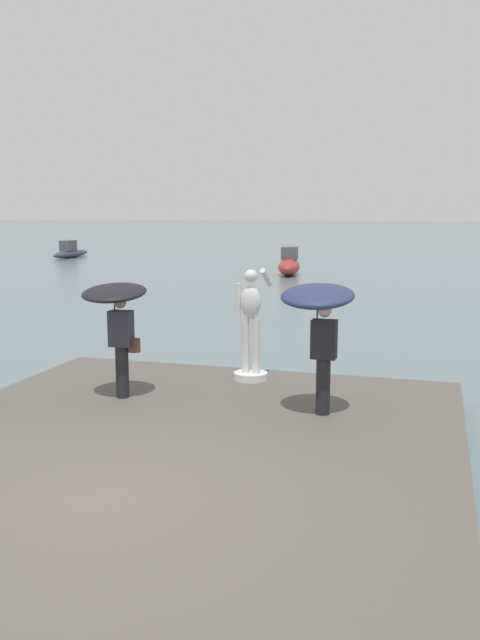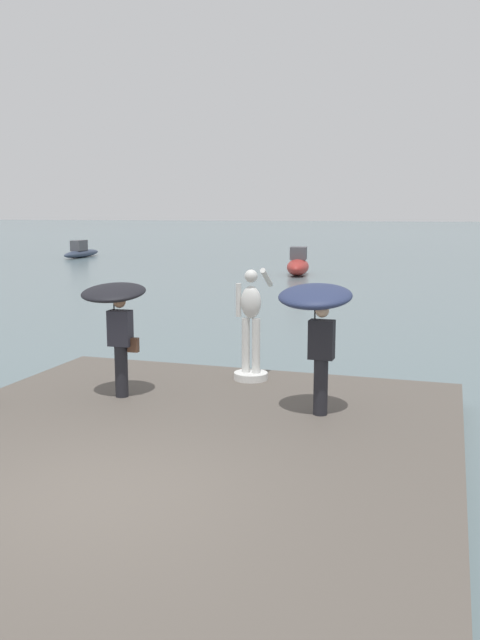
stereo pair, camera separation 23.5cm
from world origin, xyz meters
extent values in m
plane|color=slate|center=(0.00, 40.00, 0.00)|extent=(400.00, 400.00, 0.00)
cube|color=#564F47|center=(0.00, 1.62, 0.20)|extent=(7.83, 9.24, 0.40)
cylinder|color=silver|center=(0.15, 5.40, 0.47)|extent=(0.63, 0.63, 0.13)
cylinder|color=silver|center=(0.05, 5.40, 1.05)|extent=(0.15, 0.15, 1.02)
cylinder|color=silver|center=(0.25, 5.40, 1.05)|extent=(0.15, 0.15, 1.02)
ellipsoid|color=silver|center=(0.15, 5.40, 1.86)|extent=(0.38, 0.26, 0.60)
sphere|color=silver|center=(0.15, 5.40, 2.34)|extent=(0.24, 0.24, 0.24)
cylinder|color=silver|center=(-0.09, 5.40, 1.89)|extent=(0.10, 0.10, 0.62)
cylinder|color=silver|center=(0.37, 5.67, 2.29)|extent=(0.10, 0.59, 0.40)
cylinder|color=black|center=(-1.60, 3.62, 0.84)|extent=(0.22, 0.22, 0.88)
cube|color=#2D2D38|center=(-1.60, 3.62, 1.58)|extent=(0.39, 0.26, 0.60)
sphere|color=#A87A5B|center=(-1.60, 3.62, 2.02)|extent=(0.21, 0.21, 0.21)
cylinder|color=#262626|center=(-1.72, 3.66, 1.88)|extent=(0.02, 0.02, 0.49)
ellipsoid|color=black|center=(-1.72, 3.66, 2.17)|extent=(1.13, 1.15, 0.37)
cube|color=#513323|center=(-1.38, 3.65, 1.30)|extent=(0.18, 0.11, 0.24)
cylinder|color=black|center=(1.80, 3.64, 0.84)|extent=(0.22, 0.22, 0.88)
cube|color=black|center=(1.80, 3.64, 1.58)|extent=(0.39, 0.25, 0.60)
sphere|color=beige|center=(1.80, 3.64, 2.02)|extent=(0.21, 0.21, 0.21)
cylinder|color=#262626|center=(1.68, 3.68, 1.90)|extent=(0.02, 0.02, 0.54)
ellipsoid|color=navy|center=(1.68, 3.68, 2.24)|extent=(1.15, 1.18, 0.46)
ellipsoid|color=#9E2D28|center=(-4.55, 30.17, 0.45)|extent=(1.77, 3.92, 0.90)
cube|color=#4C4C51|center=(-4.60, 30.45, 1.20)|extent=(1.06, 1.26, 0.69)
ellipsoid|color=#2D384C|center=(-23.67, 39.28, 0.29)|extent=(1.51, 5.64, 0.58)
cube|color=#4C4C51|center=(-23.63, 38.87, 0.93)|extent=(0.89, 1.59, 0.80)
camera|label=1|loc=(3.42, -6.30, 3.51)|focal=37.51mm
camera|label=2|loc=(3.64, -6.23, 3.51)|focal=37.51mm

